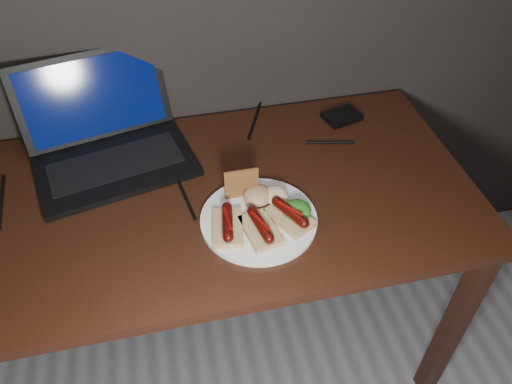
{
  "coord_description": "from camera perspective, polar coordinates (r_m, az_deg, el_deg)",
  "views": [
    {
      "loc": [
        -0.07,
        0.46,
        1.64
      ],
      "look_at": [
        0.12,
        1.29,
        0.82
      ],
      "focal_mm": 35.0,
      "sensor_mm": 36.0,
      "label": 1
    }
  ],
  "objects": [
    {
      "name": "desk",
      "position": [
        1.35,
        -5.65,
        -3.06
      ],
      "size": [
        1.4,
        0.7,
        0.75
      ],
      "color": "black",
      "rests_on": "ground"
    },
    {
      "name": "hard_drive",
      "position": [
        1.56,
        9.79,
        8.52
      ],
      "size": [
        0.12,
        0.1,
        0.02
      ],
      "primitive_type": "cube",
      "rotation": [
        0.0,
        0.0,
        0.26
      ],
      "color": "black",
      "rests_on": "desk"
    },
    {
      "name": "laptop",
      "position": [
        1.42,
        -16.61,
        5.67
      ],
      "size": [
        0.47,
        0.42,
        0.25
      ],
      "color": "black",
      "rests_on": "desk"
    },
    {
      "name": "bread_sausage_right",
      "position": [
        1.19,
        3.88,
        -2.68
      ],
      "size": [
        0.12,
        0.13,
        0.04
      ],
      "color": "tan",
      "rests_on": "plate"
    },
    {
      "name": "desk_cables",
      "position": [
        1.39,
        -7.39,
        3.58
      ],
      "size": [
        0.97,
        0.49,
        0.01
      ],
      "color": "black",
      "rests_on": "desk"
    },
    {
      "name": "bread_sausage_center",
      "position": [
        1.16,
        0.5,
        -4.13
      ],
      "size": [
        0.09,
        0.13,
        0.04
      ],
      "color": "tan",
      "rests_on": "plate"
    },
    {
      "name": "bread_sausage_left",
      "position": [
        1.17,
        -3.25,
        -3.81
      ],
      "size": [
        0.09,
        0.12,
        0.04
      ],
      "color": "tan",
      "rests_on": "plate"
    },
    {
      "name": "plate",
      "position": [
        1.21,
        0.31,
        -3.14
      ],
      "size": [
        0.33,
        0.33,
        0.01
      ],
      "primitive_type": "cylinder",
      "rotation": [
        0.0,
        0.0,
        0.2
      ],
      "color": "silver",
      "rests_on": "desk"
    },
    {
      "name": "salsa_mound",
      "position": [
        1.23,
        0.19,
        -0.38
      ],
      "size": [
        0.07,
        0.07,
        0.04
      ],
      "primitive_type": "ellipsoid",
      "color": "maroon",
      "rests_on": "plate"
    },
    {
      "name": "crispbread",
      "position": [
        1.23,
        -1.67,
        0.97
      ],
      "size": [
        0.09,
        0.01,
        0.08
      ],
      "primitive_type": "cube",
      "color": "#9B5D2A",
      "rests_on": "plate"
    },
    {
      "name": "coleslaw_mound",
      "position": [
        1.24,
        2.22,
        -0.36
      ],
      "size": [
        0.06,
        0.06,
        0.04
      ],
      "primitive_type": "ellipsoid",
      "color": "silver",
      "rests_on": "plate"
    },
    {
      "name": "salad_greens",
      "position": [
        1.2,
        4.69,
        -2.11
      ],
      "size": [
        0.07,
        0.07,
        0.04
      ],
      "primitive_type": "ellipsoid",
      "color": "#185511",
      "rests_on": "plate"
    }
  ]
}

